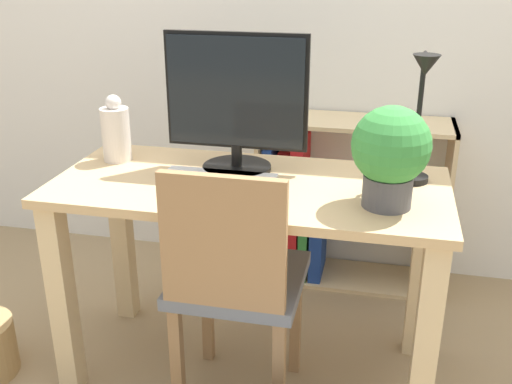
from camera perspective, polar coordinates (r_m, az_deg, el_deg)
ground_plane at (r=2.29m, az=-0.57°, el=-16.33°), size 10.00×10.00×0.00m
desk at (r=1.98m, az=-0.63°, el=-3.24°), size 1.27×0.58×0.73m
monitor at (r=1.97m, az=-1.90°, el=8.75°), size 0.47×0.23×0.46m
keyboard at (r=1.94m, az=-3.53°, el=1.36°), size 0.37×0.12×0.02m
vase at (r=2.16m, az=-13.21°, el=5.59°), size 0.10×0.10×0.23m
desk_lamp at (r=1.87m, az=15.41°, el=7.77°), size 0.10×0.19×0.42m
potted_plant at (r=1.73m, az=12.69°, el=3.72°), size 0.23×0.23×0.30m
chair at (r=1.86m, az=-2.10°, el=-8.36°), size 0.40×0.40×0.87m
bookshelf at (r=2.72m, az=6.00°, el=-1.75°), size 0.82×0.28×0.76m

